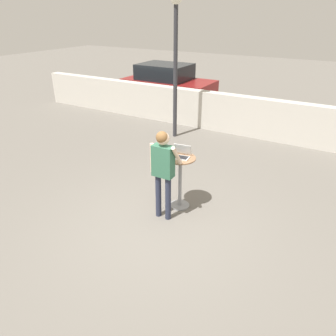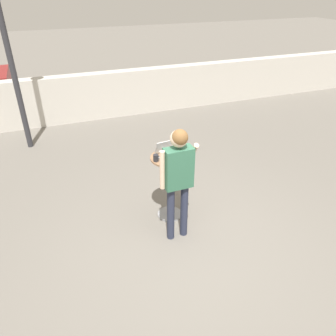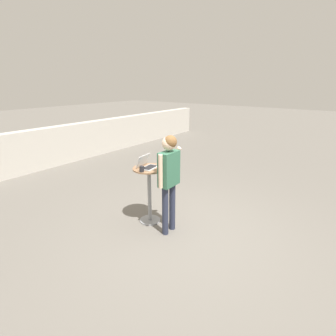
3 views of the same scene
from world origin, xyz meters
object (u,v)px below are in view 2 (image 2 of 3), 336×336
(cafe_table, at_px, (170,180))
(street_lamp, at_px, (2,23))
(standing_person, at_px, (178,172))
(laptop, at_px, (169,153))
(coffee_mug, at_px, (156,158))

(cafe_table, height_order, street_lamp, street_lamp)
(cafe_table, xyz_separation_m, standing_person, (-0.08, -0.51, 0.45))
(laptop, bearing_deg, coffee_mug, -161.05)
(cafe_table, distance_m, coffee_mug, 0.51)
(laptop, xyz_separation_m, standing_person, (-0.07, -0.55, -0.01))
(coffee_mug, xyz_separation_m, street_lamp, (-1.87, 3.58, 1.51))
(cafe_table, bearing_deg, coffee_mug, -169.80)
(cafe_table, distance_m, street_lamp, 4.56)
(coffee_mug, bearing_deg, street_lamp, 117.59)
(cafe_table, bearing_deg, street_lamp, 120.77)
(laptop, xyz_separation_m, street_lamp, (-2.10, 3.50, 1.50))
(laptop, bearing_deg, standing_person, -97.53)
(street_lamp, bearing_deg, coffee_mug, -62.41)
(cafe_table, xyz_separation_m, street_lamp, (-2.11, 3.54, 1.96))
(street_lamp, bearing_deg, cafe_table, -59.23)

